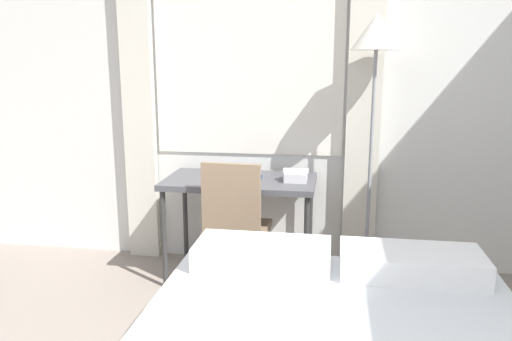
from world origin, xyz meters
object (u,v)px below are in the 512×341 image
object	(u,v)px
telephone	(296,176)
book	(242,176)
standing_lamp	(375,63)
desk	(240,188)
desk_chair	(235,221)

from	to	relation	value
telephone	book	distance (m)	0.38
standing_lamp	book	distance (m)	1.18
desk	telephone	xyz separation A→B (m)	(0.39, -0.02, 0.10)
desk	standing_lamp	bearing A→B (deg)	5.43
desk_chair	standing_lamp	world-z (taller)	standing_lamp
telephone	book	size ratio (longest dim) A/B	0.61
standing_lamp	book	xyz separation A→B (m)	(-0.88, -0.08, -0.77)
desk_chair	book	xyz separation A→B (m)	(-0.01, 0.26, 0.24)
desk	book	xyz separation A→B (m)	(0.01, 0.01, 0.08)
desk_chair	telephone	xyz separation A→B (m)	(0.38, 0.24, 0.26)
desk	standing_lamp	distance (m)	1.24
book	desk	bearing A→B (deg)	-130.57
book	telephone	bearing A→B (deg)	-3.90
desk	book	distance (m)	0.08
standing_lamp	telephone	size ratio (longest dim) A/B	10.58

